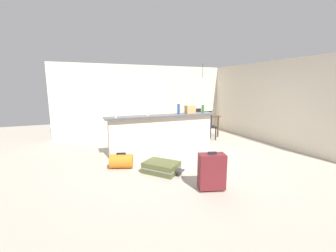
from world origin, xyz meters
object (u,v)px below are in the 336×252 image
dining_chair_far_side (195,119)px  suitcase_flat_olive (161,167)px  bottle_green (203,109)px  suitcase_upright_maroon (212,171)px  dining_chair_near_partition (208,124)px  dining_table (201,118)px  bottle_blue (179,109)px  duffel_bag_orange (121,161)px  bottle_white (115,114)px  pendant_lamp (202,80)px  bottle_clear (147,111)px  grocery_bag (190,109)px

dining_chair_far_side → suitcase_flat_olive: (-2.54, -3.21, -0.41)m
bottle_green → suitcase_upright_maroon: bottle_green is taller
bottle_green → dining_chair_near_partition: size_ratio=0.23×
bottle_green → dining_table: 1.56m
bottle_blue → dining_table: 2.06m
duffel_bag_orange → bottle_white: bearing=89.2°
dining_table → dining_chair_near_partition: 0.51m
bottle_white → suitcase_flat_olive: (0.70, -1.20, -1.00)m
pendant_lamp → suitcase_flat_olive: (-2.46, -2.59, -1.84)m
bottle_blue → bottle_white: bearing=-176.4°
bottle_green → dining_chair_far_side: (0.79, 1.88, -0.60)m
bottle_clear → pendant_lamp: 2.82m
bottle_clear → suitcase_upright_maroon: (0.42, -2.34, -0.81)m
grocery_bag → dining_chair_near_partition: 1.53m
bottle_green → dining_chair_far_side: size_ratio=0.23×
bottle_clear → suitcase_flat_olive: size_ratio=0.29×
grocery_bag → dining_chair_far_side: size_ratio=0.28×
bottle_clear → pendant_lamp: size_ratio=0.38×
bottle_clear → duffel_bag_orange: (-0.81, -0.73, -0.99)m
bottle_white → bottle_clear: bearing=7.0°
bottle_blue → suitcase_upright_maroon: bottle_blue is taller
bottle_blue → grocery_bag: bottle_blue is taller
bottle_white → bottle_green: bottle_green is taller
bottle_green → grocery_bag: (-0.42, -0.03, 0.00)m
bottle_blue → pendant_lamp: (1.48, 1.29, 0.80)m
bottle_green → suitcase_flat_olive: (-1.75, -1.33, -1.01)m
bottle_blue → bottle_green: size_ratio=1.23×
pendant_lamp → duffel_bag_orange: pendant_lamp is taller
bottle_green → dining_table: (0.72, 1.30, -0.47)m
grocery_bag → duffel_bag_orange: bearing=-160.3°
grocery_bag → suitcase_flat_olive: (-1.33, -1.30, -1.01)m
grocery_bag → dining_table: (1.14, 1.34, -0.48)m
bottle_green → duffel_bag_orange: size_ratio=0.40×
bottle_green → dining_chair_far_side: bearing=67.2°
bottle_blue → dining_table: bearing=41.8°
bottle_green → bottle_clear: bearing=-178.8°
suitcase_flat_olive → suitcase_upright_maroon: (0.52, -1.04, 0.22)m
bottle_clear → dining_table: bottle_clear is taller
dining_chair_far_side → bottle_blue: bearing=-129.2°
dining_table → suitcase_upright_maroon: (-1.96, -3.67, -0.32)m
bottle_clear → bottle_green: 1.65m
bottle_green → suitcase_flat_olive: 2.42m
grocery_bag → dining_table: size_ratio=0.24×
duffel_bag_orange → pendant_lamp: bearing=32.6°
duffel_bag_orange → bottle_blue: bearing=23.6°
dining_chair_far_side → pendant_lamp: (-0.08, -0.62, 1.43)m
bottle_white → suitcase_flat_olive: 1.72m
dining_chair_near_partition → bottle_white: bearing=-163.3°
grocery_bag → suitcase_flat_olive: size_ratio=0.31×
dining_chair_near_partition → duffel_bag_orange: dining_chair_near_partition is taller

